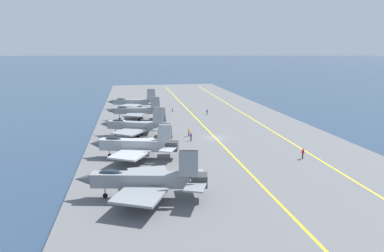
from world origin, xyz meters
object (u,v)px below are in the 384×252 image
(parked_jet_fifth, at_px, (134,102))
(crew_purple_vest, at_px, (191,136))
(parked_jet_third, at_px, (136,126))
(crew_red_vest, at_px, (303,153))
(parked_jet_nearest, at_px, (144,180))
(crew_white_vest, at_px, (173,108))
(parked_jet_second, at_px, (135,145))
(crew_yellow_vest, at_px, (189,132))
(parked_jet_fourth, at_px, (137,111))
(crew_blue_vest, at_px, (207,112))

(parked_jet_fifth, height_order, crew_purple_vest, parked_jet_fifth)
(parked_jet_third, height_order, parked_jet_fifth, parked_jet_third)
(parked_jet_third, distance_m, crew_red_vest, 34.63)
(parked_jet_fifth, relative_size, crew_red_vest, 8.90)
(crew_purple_vest, bearing_deg, parked_jet_third, 62.36)
(parked_jet_nearest, distance_m, crew_purple_vest, 28.27)
(crew_white_vest, relative_size, crew_red_vest, 0.98)
(parked_jet_second, height_order, parked_jet_fifth, parked_jet_fifth)
(parked_jet_nearest, xyz_separation_m, crew_yellow_vest, (30.08, -10.90, -1.48))
(parked_jet_third, height_order, parked_jet_fourth, parked_jet_third)
(parked_jet_nearest, distance_m, parked_jet_fourth, 49.68)
(parked_jet_fourth, xyz_separation_m, crew_blue_vest, (3.93, -20.00, -1.59))
(parked_jet_fifth, distance_m, crew_yellow_vest, 38.71)
(parked_jet_fourth, height_order, parked_jet_fifth, parked_jet_fifth)
(crew_blue_vest, bearing_deg, parked_jet_fifth, 56.37)
(parked_jet_fourth, bearing_deg, crew_yellow_vest, -151.52)
(parked_jet_fourth, bearing_deg, crew_red_vest, -144.77)
(parked_jet_second, distance_m, crew_yellow_vest, 17.68)
(crew_red_vest, xyz_separation_m, crew_blue_vest, (42.45, 7.21, -0.12))
(crew_yellow_vest, height_order, crew_purple_vest, crew_yellow_vest)
(parked_jet_fourth, height_order, crew_yellow_vest, parked_jet_fourth)
(parked_jet_fourth, height_order, crew_purple_vest, parked_jet_fourth)
(crew_yellow_vest, bearing_deg, parked_jet_second, 138.38)
(parked_jet_nearest, xyz_separation_m, crew_purple_vest, (26.13, -10.66, -1.49))
(parked_jet_fourth, bearing_deg, parked_jet_nearest, 179.69)
(parked_jet_fourth, relative_size, crew_yellow_vest, 8.33)
(parked_jet_nearest, height_order, crew_red_vest, parked_jet_nearest)
(crew_blue_vest, distance_m, crew_yellow_vest, 25.32)
(crew_yellow_vest, xyz_separation_m, crew_purple_vest, (-3.95, 0.24, -0.02))
(crew_red_vest, relative_size, crew_purple_vest, 1.04)
(parked_jet_fourth, bearing_deg, parked_jet_second, 178.11)
(parked_jet_third, bearing_deg, parked_jet_fifth, -0.24)
(parked_jet_third, relative_size, crew_white_vest, 8.72)
(parked_jet_third, bearing_deg, crew_red_vest, -126.73)
(parked_jet_third, xyz_separation_m, crew_blue_vest, (21.75, -20.53, -1.50))
(parked_jet_fifth, relative_size, crew_purple_vest, 9.23)
(parked_jet_nearest, bearing_deg, parked_jet_second, 2.75)
(parked_jet_nearest, relative_size, crew_blue_vest, 10.14)
(parked_jet_second, relative_size, crew_red_vest, 8.45)
(crew_white_vest, relative_size, crew_blue_vest, 1.10)
(parked_jet_third, xyz_separation_m, parked_jet_fifth, (35.31, -0.15, -0.18))
(parked_jet_third, bearing_deg, parked_jet_second, 177.91)
(parked_jet_fourth, distance_m, crew_purple_vest, 25.78)
(parked_jet_nearest, height_order, parked_jet_third, parked_jet_third)
(parked_jet_fourth, distance_m, crew_blue_vest, 20.44)
(parked_jet_nearest, distance_m, parked_jet_fifth, 67.17)
(parked_jet_fifth, xyz_separation_m, crew_white_vest, (-6.99, -11.23, -1.22))
(crew_yellow_vest, bearing_deg, parked_jet_fifth, 16.54)
(parked_jet_second, distance_m, parked_jet_third, 14.97)
(crew_white_vest, relative_size, crew_purple_vest, 1.02)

